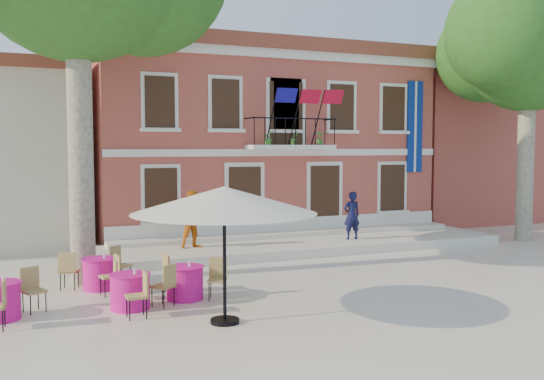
{
  "coord_description": "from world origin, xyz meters",
  "views": [
    {
      "loc": [
        -6.97,
        -14.2,
        3.52
      ],
      "look_at": [
        0.42,
        3.5,
        2.14
      ],
      "focal_mm": 40.0,
      "sensor_mm": 36.0,
      "label": 1
    }
  ],
  "objects": [
    {
      "name": "ground",
      "position": [
        0.0,
        0.0,
        0.0
      ],
      "size": [
        90.0,
        90.0,
        0.0
      ],
      "primitive_type": "plane",
      "color": "beige",
      "rests_on": "ground"
    },
    {
      "name": "main_building",
      "position": [
        2.0,
        9.99,
        3.78
      ],
      "size": [
        13.5,
        9.59,
        7.5
      ],
      "color": "#A5503B",
      "rests_on": "ground"
    },
    {
      "name": "neighbor_east",
      "position": [
        14.0,
        11.0,
        3.22
      ],
      "size": [
        9.4,
        9.4,
        6.4
      ],
      "color": "#A5503B",
      "rests_on": "ground"
    },
    {
      "name": "terrace",
      "position": [
        2.0,
        4.4,
        0.15
      ],
      "size": [
        14.0,
        3.4,
        0.3
      ],
      "primitive_type": "cube",
      "color": "silver",
      "rests_on": "ground"
    },
    {
      "name": "plane_tree_east",
      "position": [
        10.43,
        2.97,
        7.22
      ],
      "size": [
        4.99,
        4.99,
        9.79
      ],
      "color": "#A59E84",
      "rests_on": "ground"
    },
    {
      "name": "patio_umbrella",
      "position": [
        -3.26,
        -2.88,
        2.46
      ],
      "size": [
        3.68,
        3.68,
        2.74
      ],
      "color": "black",
      "rests_on": "ground"
    },
    {
      "name": "pedestrian_navy",
      "position": [
        3.62,
        3.99,
        1.13
      ],
      "size": [
        0.63,
        0.43,
        1.66
      ],
      "primitive_type": "imported",
      "rotation": [
        0.0,
        0.0,
        3.08
      ],
      "color": "#0F1235",
      "rests_on": "terrace"
    },
    {
      "name": "pedestrian_orange",
      "position": [
        -1.91,
        4.36,
        1.21
      ],
      "size": [
        0.97,
        0.8,
        1.82
      ],
      "primitive_type": "imported",
      "rotation": [
        0.0,
        0.0,
        0.13
      ],
      "color": "orange",
      "rests_on": "terrace"
    },
    {
      "name": "cafe_table_1",
      "position": [
        -3.53,
        -0.73,
        0.43
      ],
      "size": [
        1.86,
        1.72,
        0.95
      ],
      "color": "#E4159A",
      "rests_on": "ground"
    },
    {
      "name": "cafe_table_2",
      "position": [
        -4.83,
        -1.09,
        0.42
      ],
      "size": [
        0.9,
        1.92,
        0.95
      ],
      "color": "#E4159A",
      "rests_on": "ground"
    },
    {
      "name": "cafe_table_3",
      "position": [
        -5.2,
        1.05,
        0.43
      ],
      "size": [
        1.84,
        1.76,
        0.95
      ],
      "color": "#E4159A",
      "rests_on": "ground"
    }
  ]
}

